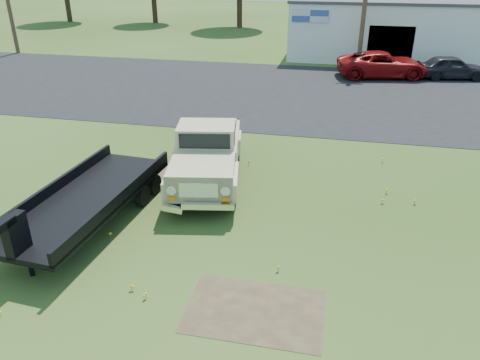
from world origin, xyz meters
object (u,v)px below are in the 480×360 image
Objects in this scene: red_pickup at (383,65)px; vintage_pickup_truck at (207,154)px; dark_sedan at (451,67)px; flatbed_trailer at (86,195)px.

vintage_pickup_truck is at bearing 147.54° from red_pickup.
dark_sedan is (10.80, 17.28, -0.34)m from vintage_pickup_truck.
red_pickup is at bearing 69.54° from flatbed_trailer.
vintage_pickup_truck reaches higher than flatbed_trailer.
vintage_pickup_truck is 0.85× the size of flatbed_trailer.
red_pickup is at bearing 86.85° from dark_sedan.
vintage_pickup_truck is at bearing 56.44° from flatbed_trailer.
vintage_pickup_truck reaches higher than dark_sedan.
flatbed_trailer is (-2.60, -3.35, -0.13)m from vintage_pickup_truck.
dark_sedan is at bearing 61.24° from flatbed_trailer.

